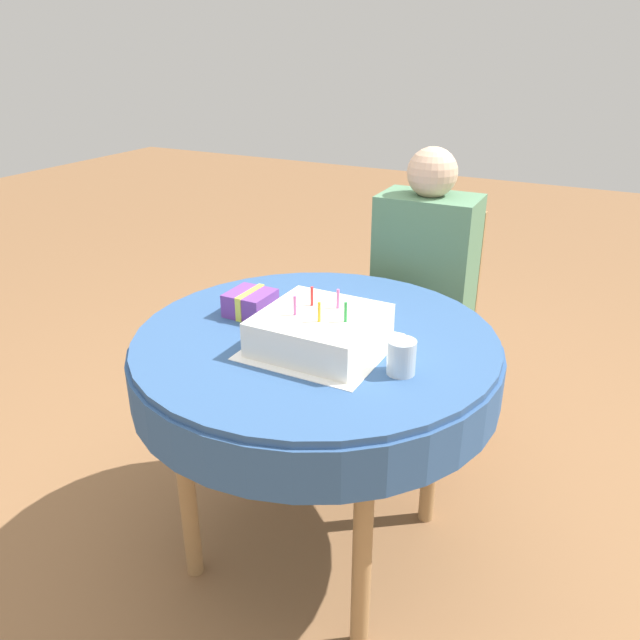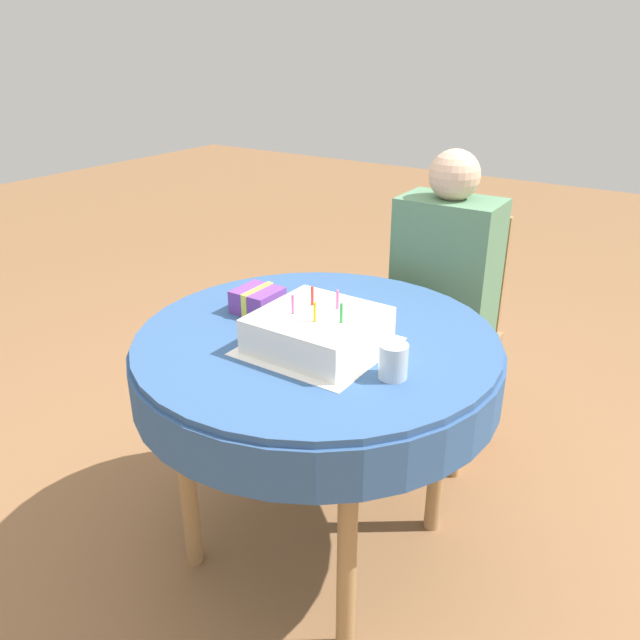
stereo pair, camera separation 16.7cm
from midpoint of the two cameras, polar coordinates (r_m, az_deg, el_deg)
The scene contains 8 objects.
ground_plane at distance 2.15m, azimuth -2.68°, elevation -19.74°, with size 12.00×12.00×0.00m, color #8C603D.
dining_table at distance 1.76m, azimuth -3.10°, elevation -4.09°, with size 1.02×1.02×0.75m.
chair at distance 2.45m, azimuth 7.79°, elevation 0.04°, with size 0.38×0.38×0.92m.
person at distance 2.30m, azimuth 7.34°, elevation 3.75°, with size 0.35×0.32×1.16m.
napkin at distance 1.65m, azimuth -2.88°, elevation -2.49°, with size 0.35×0.35×0.00m.
birthday_cake at distance 1.63m, azimuth -2.91°, elevation -0.98°, with size 0.30×0.30×0.15m.
drinking_glass at distance 1.51m, azimuth 4.33°, elevation -3.48°, with size 0.07×0.07×0.09m.
gift_box at distance 1.85m, azimuth -8.96°, elevation 1.49°, with size 0.12×0.13×0.08m.
Camera 1 is at (0.73, -1.37, 1.50)m, focal length 35.00 mm.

